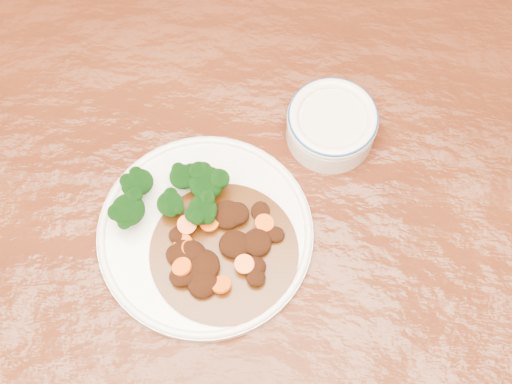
{
  "coord_description": "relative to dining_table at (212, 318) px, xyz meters",
  "views": [
    {
      "loc": [
        0.06,
        -0.2,
        1.53
      ],
      "look_at": [
        0.05,
        0.13,
        0.77
      ],
      "focal_mm": 50.0,
      "sensor_mm": 36.0,
      "label": 1
    }
  ],
  "objects": [
    {
      "name": "broccoli_florets",
      "position": [
        -0.04,
        0.11,
        0.12
      ],
      "size": [
        0.12,
        0.08,
        0.04
      ],
      "color": "#6C9B50",
      "rests_on": "dinner_plate"
    },
    {
      "name": "mince_stew",
      "position": [
        0.01,
        0.05,
        0.1
      ],
      "size": [
        0.17,
        0.17,
        0.03
      ],
      "color": "#441F07",
      "rests_on": "dinner_plate"
    },
    {
      "name": "dinner_plate",
      "position": [
        -0.01,
        0.08,
        0.09
      ],
      "size": [
        0.25,
        0.25,
        0.02
      ],
      "rotation": [
        0.0,
        0.0,
        0.25
      ],
      "color": "white",
      "rests_on": "dining_table"
    },
    {
      "name": "dining_table",
      "position": [
        0.0,
        0.0,
        0.0
      ],
      "size": [
        1.54,
        0.97,
        0.75
      ],
      "rotation": [
        0.0,
        0.0,
        -0.05
      ],
      "color": "#4F200E",
      "rests_on": "ground"
    },
    {
      "name": "dip_bowl",
      "position": [
        0.14,
        0.21,
        0.11
      ],
      "size": [
        0.11,
        0.11,
        0.05
      ],
      "rotation": [
        0.0,
        0.0,
        -0.02
      ],
      "color": "silver",
      "rests_on": "dining_table"
    }
  ]
}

